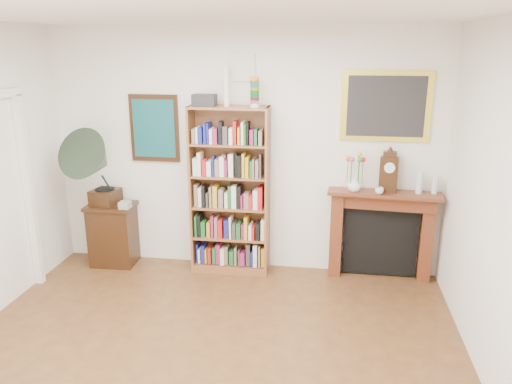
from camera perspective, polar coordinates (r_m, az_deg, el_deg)
room at (r=3.41m, az=-8.70°, el=-4.17°), size 4.51×5.01×2.81m
teal_poster at (r=5.95m, az=-11.54°, el=7.14°), size 0.58×0.04×0.78m
small_picture at (r=5.60m, az=-1.50°, el=14.10°), size 0.26×0.04×0.30m
gilt_painting at (r=5.58m, az=14.63°, el=9.44°), size 0.95×0.04×0.75m
bookshelf at (r=5.67m, az=-3.03°, el=1.15°), size 0.89×0.32×2.23m
side_cabinet at (r=6.30m, az=-16.01°, el=-4.67°), size 0.57×0.42×0.76m
fireplace at (r=5.83m, az=14.11°, el=-3.93°), size 1.24×0.37×1.03m
gramophone at (r=5.93m, az=-17.84°, el=3.18°), size 0.69×0.81×0.96m
cd_stack at (r=5.98m, az=-14.75°, el=-1.44°), size 0.12×0.12×0.08m
mantel_clock at (r=5.61m, az=14.92°, el=2.17°), size 0.21×0.13×0.45m
flower_vase at (r=5.58m, az=11.16°, el=0.90°), size 0.18×0.18×0.16m
teacup at (r=5.54m, az=13.91°, el=0.14°), size 0.12×0.12×0.07m
bottle_left at (r=5.67m, az=18.18°, el=1.03°), size 0.07×0.07×0.24m
bottle_right at (r=5.72m, az=19.76°, el=0.79°), size 0.06×0.06×0.20m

